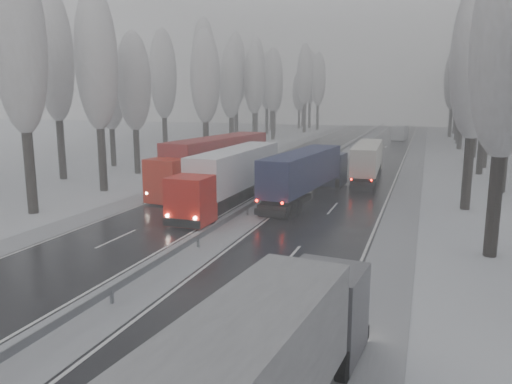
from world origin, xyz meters
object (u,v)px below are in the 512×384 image
Objects in this scene: box_truck_distant at (400,133)px; truck_red_red at (213,159)px; truck_red_white at (231,173)px; truck_blue_box at (307,171)px; truck_cream_box at (368,158)px.

truck_red_red is (-13.02, -57.32, 1.26)m from box_truck_distant.
box_truck_distant is 63.47m from truck_red_white.
truck_red_white is at bearing -47.71° from truck_red_red.
truck_red_red is at bearing 174.38° from truck_blue_box.
truck_cream_box is 47.56m from box_truck_distant.
truck_red_red reaches higher than truck_blue_box.
box_truck_distant is at bearing 91.88° from truck_blue_box.
box_truck_distant is (0.53, 47.55, -0.72)m from truck_cream_box.
truck_blue_box is at bearing -109.15° from truck_cream_box.
truck_red_white is 6.76m from truck_red_red.
truck_blue_box reaches higher than box_truck_distant.
truck_red_red is at bearing -144.55° from truck_cream_box.
truck_blue_box is 2.07× the size of box_truck_distant.
truck_red_white is (-9.07, -62.81, 1.03)m from box_truck_distant.
truck_blue_box reaches higher than truck_cream_box.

